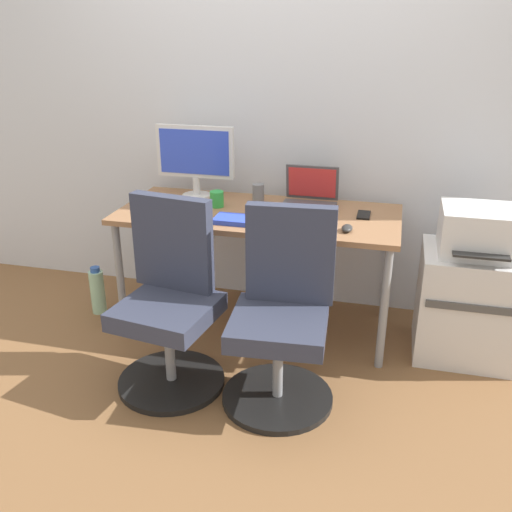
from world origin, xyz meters
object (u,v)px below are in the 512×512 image
water_bottle_on_floor (98,291)px  coffee_mug (217,199)px  office_chair_left (170,304)px  open_laptop (310,197)px  printer (479,231)px  side_cabinet (467,304)px  desktop_monitor (195,156)px  office_chair_right (282,318)px

water_bottle_on_floor → coffee_mug: coffee_mug is taller
office_chair_left → open_laptop: bearing=56.6°
printer → water_bottle_on_floor: 2.26m
side_cabinet → printer: bearing=-90.0°
side_cabinet → coffee_mug: 1.50m
side_cabinet → desktop_monitor: desktop_monitor is taller
open_laptop → printer: bearing=-13.7°
water_bottle_on_floor → open_laptop: size_ratio=1.00×
open_laptop → office_chair_left: bearing=-123.4°
office_chair_left → open_laptop: size_ratio=3.03×
office_chair_right → desktop_monitor: 1.25m
office_chair_left → open_laptop: 1.06m
coffee_mug → desktop_monitor: bearing=137.7°
office_chair_left → office_chair_right: bearing=0.1°
water_bottle_on_floor → open_laptop: 1.45m
office_chair_left → desktop_monitor: bearing=100.3°
side_cabinet → printer: (0.00, -0.00, 0.42)m
office_chair_right → office_chair_left: bearing=-179.9°
office_chair_right → water_bottle_on_floor: (-1.29, 0.54, -0.28)m
office_chair_right → side_cabinet: office_chair_right is taller
office_chair_left → office_chair_right: (0.57, 0.00, 0.00)m
office_chair_left → coffee_mug: 0.77m
water_bottle_on_floor → office_chair_left: bearing=-36.8°
office_chair_right → coffee_mug: 0.94m
desktop_monitor → coffee_mug: 0.32m
desktop_monitor → coffee_mug: (0.19, -0.17, -0.20)m
side_cabinet → printer: printer is taller
office_chair_left → desktop_monitor: 1.03m
water_bottle_on_floor → office_chair_right: bearing=-22.8°
office_chair_right → side_cabinet: 1.09m
office_chair_left → water_bottle_on_floor: (-0.73, 0.54, -0.28)m
office_chair_left → office_chair_right: size_ratio=1.00×
desktop_monitor → coffee_mug: desktop_monitor is taller
desktop_monitor → open_laptop: 0.73m
side_cabinet → desktop_monitor: bearing=171.4°
water_bottle_on_floor → coffee_mug: 0.99m
open_laptop → coffee_mug: bearing=-164.5°
open_laptop → coffee_mug: open_laptop is taller
side_cabinet → printer: size_ratio=1.50×
water_bottle_on_floor → desktop_monitor: desktop_monitor is taller
side_cabinet → water_bottle_on_floor: size_ratio=1.94×
side_cabinet → coffee_mug: size_ratio=6.54×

